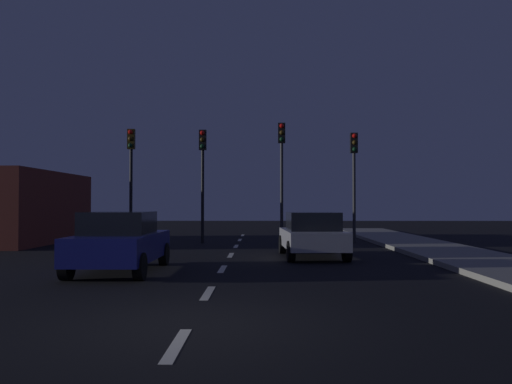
% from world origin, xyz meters
% --- Properties ---
extents(ground_plane, '(80.00, 80.00, 0.00)m').
position_xyz_m(ground_plane, '(0.00, 7.00, 0.00)').
color(ground_plane, black).
extents(sidewalk_curb_right, '(3.00, 40.00, 0.15)m').
position_xyz_m(sidewalk_curb_right, '(7.50, 7.00, 0.07)').
color(sidewalk_curb_right, gray).
rests_on(sidewalk_curb_right, ground_plane).
extents(lane_stripe_nearest, '(0.16, 1.60, 0.01)m').
position_xyz_m(lane_stripe_nearest, '(0.00, -1.20, 0.00)').
color(lane_stripe_nearest, silver).
rests_on(lane_stripe_nearest, ground_plane).
extents(lane_stripe_second, '(0.16, 1.60, 0.01)m').
position_xyz_m(lane_stripe_second, '(0.00, 2.60, 0.00)').
color(lane_stripe_second, silver).
rests_on(lane_stripe_second, ground_plane).
extents(lane_stripe_third, '(0.16, 1.60, 0.01)m').
position_xyz_m(lane_stripe_third, '(0.00, 6.40, 0.00)').
color(lane_stripe_third, silver).
rests_on(lane_stripe_third, ground_plane).
extents(lane_stripe_fourth, '(0.16, 1.60, 0.01)m').
position_xyz_m(lane_stripe_fourth, '(0.00, 10.20, 0.00)').
color(lane_stripe_fourth, silver).
rests_on(lane_stripe_fourth, ground_plane).
extents(lane_stripe_fifth, '(0.16, 1.60, 0.01)m').
position_xyz_m(lane_stripe_fifth, '(0.00, 14.00, 0.00)').
color(lane_stripe_fifth, silver).
rests_on(lane_stripe_fifth, ground_plane).
extents(lane_stripe_sixth, '(0.16, 1.60, 0.01)m').
position_xyz_m(lane_stripe_sixth, '(0.00, 17.80, 0.00)').
color(lane_stripe_sixth, silver).
rests_on(lane_stripe_sixth, ground_plane).
extents(lane_stripe_seventh, '(0.16, 1.60, 0.01)m').
position_xyz_m(lane_stripe_seventh, '(0.00, 21.60, 0.00)').
color(lane_stripe_seventh, silver).
rests_on(lane_stripe_seventh, ground_plane).
extents(traffic_signal_far_left, '(0.32, 0.38, 5.12)m').
position_xyz_m(traffic_signal_far_left, '(-4.82, 15.79, 3.58)').
color(traffic_signal_far_left, black).
rests_on(traffic_signal_far_left, ground_plane).
extents(traffic_signal_center_left, '(0.32, 0.38, 5.08)m').
position_xyz_m(traffic_signal_center_left, '(-1.59, 15.79, 3.55)').
color(traffic_signal_center_left, black).
rests_on(traffic_signal_center_left, ground_plane).
extents(traffic_signal_center_right, '(0.32, 0.38, 5.39)m').
position_xyz_m(traffic_signal_center_right, '(1.96, 15.79, 3.74)').
color(traffic_signal_center_right, '#2D2D30').
rests_on(traffic_signal_center_right, ground_plane).
extents(traffic_signal_far_right, '(0.32, 0.38, 4.94)m').
position_xyz_m(traffic_signal_far_right, '(5.20, 15.79, 3.46)').
color(traffic_signal_far_right, '#2D2D30').
rests_on(traffic_signal_far_right, ground_plane).
extents(car_stopped_ahead, '(2.09, 3.96, 1.48)m').
position_xyz_m(car_stopped_ahead, '(2.71, 9.48, 0.75)').
color(car_stopped_ahead, silver).
rests_on(car_stopped_ahead, ground_plane).
extents(car_adjacent_lane, '(1.91, 4.11, 1.55)m').
position_xyz_m(car_adjacent_lane, '(-2.57, 5.71, 0.78)').
color(car_adjacent_lane, navy).
rests_on(car_adjacent_lane, ground_plane).
extents(storefront_left, '(4.67, 8.32, 3.19)m').
position_xyz_m(storefront_left, '(-10.33, 15.90, 1.59)').
color(storefront_left, maroon).
rests_on(storefront_left, ground_plane).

